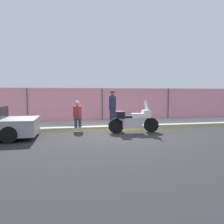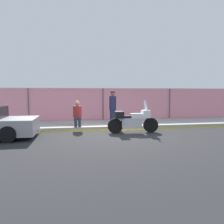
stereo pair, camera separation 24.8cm
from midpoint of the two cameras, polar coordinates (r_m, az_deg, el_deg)
name	(u,v)px [view 2 (the right image)]	position (r m, az deg, el deg)	size (l,w,h in m)	color
ground_plane	(115,134)	(9.53, 1.62, -5.79)	(120.00, 120.00, 0.00)	#262628
sidewalk	(107,124)	(11.91, -0.81, -3.21)	(31.88, 2.79, 0.17)	#9E9E99
curb_paint_stripe	(111,130)	(10.47, 0.52, -4.79)	(31.88, 0.18, 0.01)	gold
storefront_fence	(103,105)	(13.28, -1.86, 1.76)	(30.28, 0.17, 2.07)	pink
motorcycle	(133,120)	(9.78, 6.16, -2.13)	(2.30, 0.55, 1.44)	black
officer_standing	(113,107)	(11.46, 0.80, 1.25)	(0.36, 0.36, 1.69)	#191E38
person_seated_on_curb	(77,112)	(10.72, -8.40, -0.08)	(0.42, 0.66, 1.24)	#2D3342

